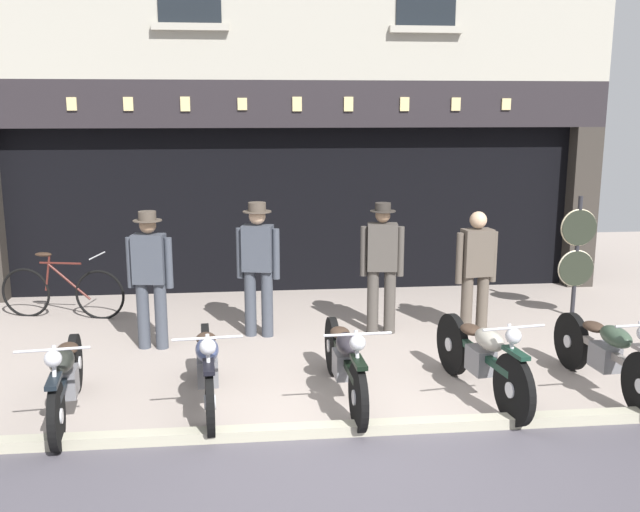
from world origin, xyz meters
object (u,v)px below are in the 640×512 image
at_px(motorcycle_center, 345,360).
at_px(assistant_far_right, 476,267).
at_px(motorcycle_left, 65,377).
at_px(motorcycle_right, 606,353).
at_px(shopkeeper_center, 258,262).
at_px(tyre_sign_pole, 577,249).
at_px(advert_board_near, 188,183).
at_px(motorcycle_center_left, 207,366).
at_px(motorcycle_center_right, 482,356).
at_px(salesman_left, 150,273).
at_px(salesman_right, 382,262).
at_px(leaning_bicycle, 62,291).
at_px(advert_board_far, 126,188).

bearing_deg(motorcycle_center, assistant_far_right, -137.63).
bearing_deg(motorcycle_left, motorcycle_right, 174.66).
distance_m(motorcycle_right, shopkeeper_center, 4.21).
xyz_separation_m(motorcycle_left, assistant_far_right, (4.64, 2.10, 0.48)).
relative_size(shopkeeper_center, tyre_sign_pole, 1.02).
bearing_deg(advert_board_near, motorcycle_center_left, -83.98).
relative_size(motorcycle_center_left, motorcycle_center, 0.94).
xyz_separation_m(motorcycle_center_right, assistant_far_right, (0.59, 2.03, 0.46)).
relative_size(motorcycle_center, salesman_left, 1.23).
relative_size(shopkeeper_center, advert_board_near, 1.75).
bearing_deg(motorcycle_center_right, shopkeeper_center, -53.91).
distance_m(motorcycle_left, motorcycle_center_right, 4.06).
relative_size(motorcycle_center_right, advert_board_near, 2.01).
height_order(salesman_left, advert_board_near, advert_board_near).
distance_m(assistant_far_right, tyre_sign_pole, 1.76).
distance_m(salesman_right, leaning_bicycle, 4.51).
bearing_deg(motorcycle_center, advert_board_far, -60.72).
distance_m(motorcycle_center, motorcycle_right, 2.71).
relative_size(motorcycle_center_right, advert_board_far, 2.13).
bearing_deg(salesman_left, motorcycle_left, 83.39).
bearing_deg(tyre_sign_pole, advert_board_near, 159.95).
relative_size(salesman_right, advert_board_near, 1.72).
bearing_deg(shopkeeper_center, advert_board_far, -36.56).
bearing_deg(shopkeeper_center, leaning_bicycle, -8.54).
height_order(motorcycle_left, salesman_left, salesman_left).
height_order(motorcycle_center_right, motorcycle_right, motorcycle_center_right).
bearing_deg(salesman_left, shopkeeper_center, -155.92).
xyz_separation_m(motorcycle_center_left, advert_board_near, (-0.48, 4.58, 1.32)).
distance_m(motorcycle_center, motorcycle_center_right, 1.39).
height_order(motorcycle_center_left, advert_board_near, advert_board_near).
distance_m(motorcycle_right, leaning_bicycle, 7.09).
bearing_deg(advert_board_near, salesman_left, -95.71).
height_order(motorcycle_right, tyre_sign_pole, tyre_sign_pole).
bearing_deg(motorcycle_center_left, motorcycle_left, 1.25).
bearing_deg(assistant_far_right, advert_board_far, -36.30).
relative_size(motorcycle_left, motorcycle_center_right, 0.97).
distance_m(salesman_left, advert_board_near, 2.87).
bearing_deg(salesman_right, motorcycle_center, 77.12).
relative_size(motorcycle_right, tyre_sign_pole, 1.16).
bearing_deg(salesman_right, motorcycle_center_right, 112.72).
distance_m(motorcycle_center, leaning_bicycle, 4.82).
xyz_separation_m(motorcycle_left, salesman_left, (0.56, 1.97, 0.53)).
distance_m(motorcycle_right, assistant_far_right, 2.20).
distance_m(motorcycle_center, assistant_far_right, 2.81).
bearing_deg(assistant_far_right, shopkeeper_center, -12.02).
height_order(salesman_right, tyre_sign_pole, salesman_right).
height_order(motorcycle_center, advert_board_near, advert_board_near).
bearing_deg(motorcycle_right, salesman_left, -25.40).
distance_m(salesman_left, advert_board_far, 2.92).
height_order(salesman_left, tyre_sign_pole, tyre_sign_pole).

